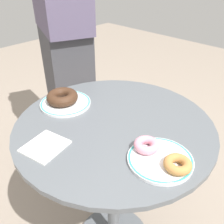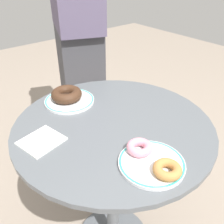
% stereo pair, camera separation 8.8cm
% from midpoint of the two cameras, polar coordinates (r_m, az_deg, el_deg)
% --- Properties ---
extents(cafe_table, '(0.71, 0.71, 0.75)m').
position_cam_midpoint_polar(cafe_table, '(1.02, -2.05, -13.13)').
color(cafe_table, '#565B60').
rests_on(cafe_table, ground).
extents(plate_left, '(0.20, 0.20, 0.01)m').
position_cam_midpoint_polar(plate_left, '(1.00, -13.27, 1.97)').
color(plate_left, white).
rests_on(plate_left, cafe_table).
extents(plate_right, '(0.19, 0.19, 0.01)m').
position_cam_midpoint_polar(plate_right, '(0.73, 7.74, -11.02)').
color(plate_right, white).
rests_on(plate_right, cafe_table).
extents(donut_chocolate, '(0.17, 0.17, 0.04)m').
position_cam_midpoint_polar(donut_chocolate, '(1.00, -14.02, 3.34)').
color(donut_chocolate, '#422819').
rests_on(donut_chocolate, plate_left).
extents(donut_old_fashioned, '(0.11, 0.11, 0.03)m').
position_cam_midpoint_polar(donut_old_fashioned, '(0.69, 11.53, -12.01)').
color(donut_old_fashioned, '#BC7F42').
rests_on(donut_old_fashioned, plate_right).
extents(donut_pink_frosted, '(0.11, 0.11, 0.03)m').
position_cam_midpoint_polar(donut_pink_frosted, '(0.74, 4.68, -7.81)').
color(donut_pink_frosted, pink).
rests_on(donut_pink_frosted, plate_right).
extents(paper_napkin, '(0.14, 0.14, 0.01)m').
position_cam_midpoint_polar(paper_napkin, '(0.81, -18.41, -7.72)').
color(paper_napkin, white).
rests_on(paper_napkin, cafe_table).
extents(person_figure, '(0.47, 0.36, 1.72)m').
position_cam_midpoint_polar(person_figure, '(1.42, -12.81, 15.32)').
color(person_figure, '#3D3D42').
rests_on(person_figure, ground).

